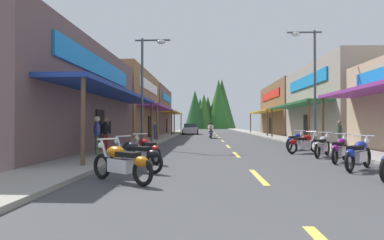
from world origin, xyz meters
TOP-DOWN VIEW (x-y plane):
  - ground at (0.00, 33.84)m, footprint 9.08×97.68m
  - sidewalk_left at (-5.65, 33.84)m, footprint 2.21×97.68m
  - sidewalk_right at (5.65, 33.84)m, footprint 2.21×97.68m
  - centerline_dashes at (0.00, 35.97)m, footprint 0.16×72.26m
  - storefront_left_nearest at (-10.84, 14.25)m, footprint 10.05×13.79m
  - storefront_left_middle at (-9.86, 27.94)m, footprint 8.08×12.18m
  - storefront_left_far at (-10.11, 41.22)m, footprint 8.57×12.21m
  - storefront_right_middle at (9.79, 23.97)m, footprint 7.94×12.40m
  - storefront_right_far at (10.51, 37.61)m, footprint 9.38×13.81m
  - streetlamp_left at (-4.65, 16.04)m, footprint 1.99×0.30m
  - streetlamp_right at (4.67, 16.92)m, footprint 1.99×0.30m
  - motorcycle_parked_right_1 at (3.25, 8.48)m, footprint 1.55×1.62m
  - motorcycle_parked_right_2 at (3.48, 10.32)m, footprint 1.32×1.80m
  - motorcycle_parked_right_3 at (3.55, 12.15)m, footprint 1.32×1.80m
  - motorcycle_parked_right_4 at (3.24, 13.66)m, footprint 1.90×1.17m
  - motorcycle_parked_right_5 at (3.41, 15.55)m, footprint 1.47×1.69m
  - motorcycle_parked_left_0 at (-3.38, 6.19)m, footprint 1.80×1.32m
  - motorcycle_parked_left_1 at (-3.43, 7.87)m, footprint 1.86×1.24m
  - motorcycle_parked_left_2 at (-3.50, 9.84)m, footprint 1.37×1.76m
  - rider_cruising_lead at (-0.86, 28.09)m, footprint 0.60×2.14m
  - rider_cruising_trailing at (-0.89, 28.98)m, footprint 0.60×2.14m
  - pedestrian_by_shop at (-6.05, 13.06)m, footprint 0.56×0.32m
  - pedestrian_browsing at (-5.65, 24.82)m, footprint 0.35×0.55m
  - pedestrian_waiting at (5.28, 14.50)m, footprint 0.42×0.48m
  - pedestrian_strolling at (-5.87, 11.45)m, footprint 0.38×0.53m
  - parked_car_curbside at (-3.34, 39.32)m, footprint 2.13×4.33m
  - treeline_backdrop at (0.71, 84.37)m, footprint 14.33×10.50m

SIDE VIEW (x-z plane):
  - ground at x=0.00m, z-range -0.10..0.00m
  - centerline_dashes at x=0.00m, z-range 0.00..0.01m
  - sidewalk_left at x=-5.65m, z-range 0.00..0.12m
  - sidewalk_right at x=5.65m, z-range 0.00..0.12m
  - motorcycle_parked_right_1 at x=3.25m, z-range -0.03..1.01m
  - motorcycle_parked_right_2 at x=3.48m, z-range -0.03..1.01m
  - motorcycle_parked_right_3 at x=3.55m, z-range -0.03..1.01m
  - motorcycle_parked_right_4 at x=3.24m, z-range -0.03..1.01m
  - motorcycle_parked_right_5 at x=3.41m, z-range -0.03..1.01m
  - motorcycle_parked_left_0 at x=-3.38m, z-range -0.03..1.01m
  - motorcycle_parked_left_1 at x=-3.43m, z-range -0.03..1.01m
  - motorcycle_parked_left_2 at x=-3.50m, z-range -0.03..1.01m
  - rider_cruising_lead at x=-0.86m, z-range -0.13..1.44m
  - rider_cruising_trailing at x=-0.89m, z-range -0.13..1.44m
  - parked_car_curbside at x=-3.34m, z-range -0.01..1.39m
  - pedestrian_waiting at x=5.28m, z-range 0.11..1.67m
  - pedestrian_browsing at x=-5.65m, z-range 0.12..1.67m
  - pedestrian_strolling at x=-5.87m, z-range 0.14..1.85m
  - pedestrian_by_shop at x=-6.05m, z-range 0.14..1.88m
  - storefront_left_nearest at x=-10.84m, z-range 0.00..5.46m
  - storefront_right_middle at x=9.79m, z-range 0.00..6.12m
  - storefront_right_far at x=10.51m, z-range 0.00..6.31m
  - storefront_left_far at x=-10.11m, z-range 0.00..6.32m
  - storefront_left_middle at x=-9.86m, z-range 0.00..6.32m
  - streetlamp_left at x=-4.65m, z-range 0.92..7.13m
  - streetlamp_right at x=4.67m, z-range 0.96..7.75m
  - treeline_backdrop at x=0.71m, z-range -0.90..13.07m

